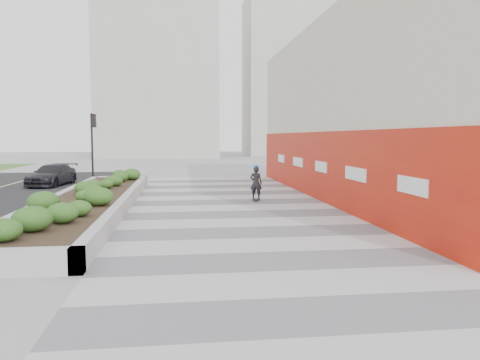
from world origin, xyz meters
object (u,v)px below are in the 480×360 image
object	(u,v)px
planter	(91,198)
skateboarder	(256,183)
car_dark	(52,175)
traffic_signal_near	(93,137)

from	to	relation	value
planter	skateboarder	xyz separation A→B (m)	(6.68, 1.40, 0.38)
skateboarder	car_dark	bearing A→B (deg)	160.78
car_dark	traffic_signal_near	bearing A→B (deg)	35.28
planter	skateboarder	world-z (taller)	skateboarder
planter	car_dark	bearing A→B (deg)	112.41
traffic_signal_near	car_dark	bearing A→B (deg)	-154.45
planter	traffic_signal_near	bearing A→B (deg)	99.35
traffic_signal_near	skateboarder	bearing A→B (deg)	-47.26
traffic_signal_near	car_dark	world-z (taller)	traffic_signal_near
skateboarder	traffic_signal_near	bearing A→B (deg)	150.82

